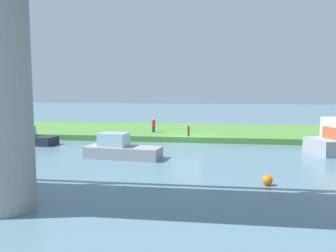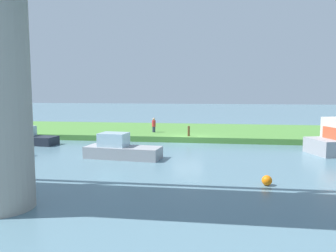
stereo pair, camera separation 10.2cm
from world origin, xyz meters
name	(u,v)px [view 2 (the right image)]	position (x,y,z in m)	size (l,w,h in m)	color
ground_plane	(188,143)	(0.00, 0.00, 0.00)	(160.00, 160.00, 0.00)	slate
grassy_bank	(193,132)	(0.00, -6.00, 0.25)	(80.00, 12.00, 0.50)	#4C8438
person_on_bank	(154,125)	(3.58, -3.05, 1.20)	(0.50, 0.50, 1.39)	#2D334C
mooring_post	(189,131)	(0.00, -0.71, 0.95)	(0.20, 0.20, 0.90)	brown
motorboat_white	(121,149)	(3.97, 7.15, 0.61)	(5.28, 2.38, 1.70)	#99999E
motorboat_red	(29,138)	(13.31, 2.62, 0.55)	(4.74, 2.14, 1.53)	#1E232D
marker_buoy	(267,180)	(-4.88, 12.63, 0.25)	(0.50, 0.50, 0.50)	orange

